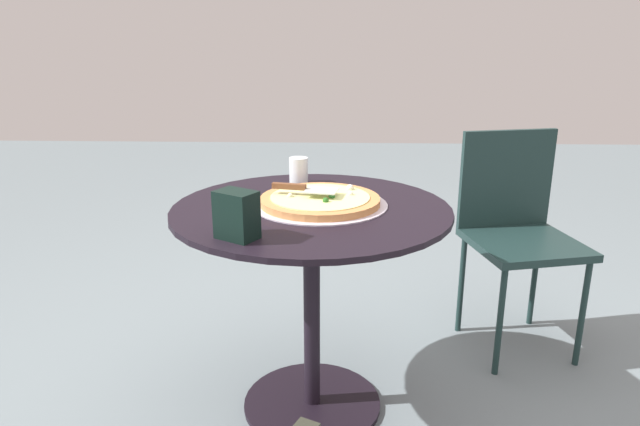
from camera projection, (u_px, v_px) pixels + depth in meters
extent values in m
plane|color=slate|center=(312.00, 405.00, 2.02)|extent=(10.00, 10.00, 0.00)
cylinder|color=black|center=(311.00, 210.00, 1.80)|extent=(0.88, 0.88, 0.02)
cylinder|color=black|center=(312.00, 311.00, 1.91)|extent=(0.05, 0.05, 0.69)
cylinder|color=black|center=(312.00, 402.00, 2.02)|extent=(0.47, 0.47, 0.02)
cylinder|color=silver|center=(320.00, 204.00, 1.82)|extent=(0.43, 0.43, 0.00)
cylinder|color=#CD874D|center=(320.00, 200.00, 1.82)|extent=(0.38, 0.38, 0.02)
cylinder|color=#E4E695|center=(320.00, 197.00, 1.81)|extent=(0.31, 0.31, 0.00)
sphere|color=#2B6930|center=(332.00, 196.00, 1.79)|extent=(0.02, 0.02, 0.02)
sphere|color=silver|center=(351.00, 194.00, 1.83)|extent=(0.02, 0.02, 0.02)
sphere|color=#30702D|center=(317.00, 192.00, 1.84)|extent=(0.01, 0.01, 0.01)
sphere|color=silver|center=(350.00, 188.00, 1.89)|extent=(0.02, 0.02, 0.02)
sphere|color=#2C6622|center=(326.00, 200.00, 1.75)|extent=(0.02, 0.02, 0.02)
sphere|color=#EAEAC7|center=(290.00, 196.00, 1.80)|extent=(0.02, 0.02, 0.02)
cube|color=silver|center=(321.00, 190.00, 1.80)|extent=(0.11, 0.10, 0.00)
cube|color=brown|center=(289.00, 186.00, 1.83)|extent=(0.11, 0.04, 0.02)
cylinder|color=white|center=(299.00, 171.00, 2.07)|extent=(0.07, 0.07, 0.09)
cube|color=black|center=(237.00, 215.00, 1.51)|extent=(0.13, 0.12, 0.13)
cube|color=#1B302F|center=(525.00, 244.00, 2.26)|extent=(0.48, 0.48, 0.03)
cube|color=#1B302F|center=(506.00, 179.00, 2.37)|extent=(0.40, 0.11, 0.40)
cylinder|color=#1B302F|center=(582.00, 314.00, 2.20)|extent=(0.02, 0.02, 0.44)
cylinder|color=#1B302F|center=(500.00, 322.00, 2.14)|extent=(0.02, 0.02, 0.44)
cylinder|color=#1B302F|center=(534.00, 278.00, 2.52)|extent=(0.02, 0.02, 0.44)
cylinder|color=#1B302F|center=(461.00, 284.00, 2.46)|extent=(0.02, 0.02, 0.44)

